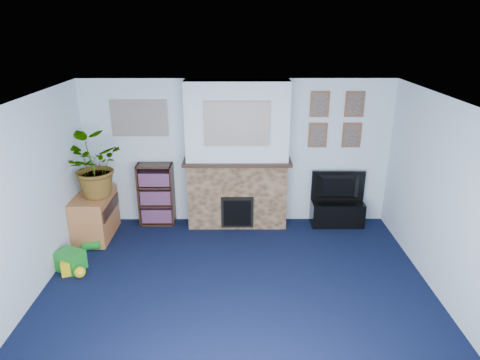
{
  "coord_description": "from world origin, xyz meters",
  "views": [
    {
      "loc": [
        0.01,
        -4.47,
        3.24
      ],
      "look_at": [
        0.04,
        0.76,
        1.28
      ],
      "focal_mm": 32.0,
      "sensor_mm": 36.0,
      "label": 1
    }
  ],
  "objects_px": {
    "tv_stand": "(337,212)",
    "television": "(339,188)",
    "bookshelf": "(157,196)",
    "sideboard": "(95,216)"
  },
  "relations": [
    {
      "from": "tv_stand",
      "to": "television",
      "type": "distance_m",
      "value": 0.44
    },
    {
      "from": "tv_stand",
      "to": "television",
      "type": "height_order",
      "value": "television"
    },
    {
      "from": "bookshelf",
      "to": "sideboard",
      "type": "distance_m",
      "value": 1.01
    },
    {
      "from": "tv_stand",
      "to": "television",
      "type": "xyz_separation_m",
      "value": [
        0.0,
        0.02,
        0.44
      ]
    },
    {
      "from": "bookshelf",
      "to": "sideboard",
      "type": "xyz_separation_m",
      "value": [
        -0.89,
        -0.45,
        -0.15
      ]
    },
    {
      "from": "television",
      "to": "sideboard",
      "type": "bearing_deg",
      "value": 6.81
    },
    {
      "from": "tv_stand",
      "to": "bookshelf",
      "type": "bearing_deg",
      "value": 178.55
    },
    {
      "from": "tv_stand",
      "to": "sideboard",
      "type": "relative_size",
      "value": 0.95
    },
    {
      "from": "television",
      "to": "sideboard",
      "type": "distance_m",
      "value": 3.94
    },
    {
      "from": "television",
      "to": "tv_stand",
      "type": "bearing_deg",
      "value": 91.0
    }
  ]
}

